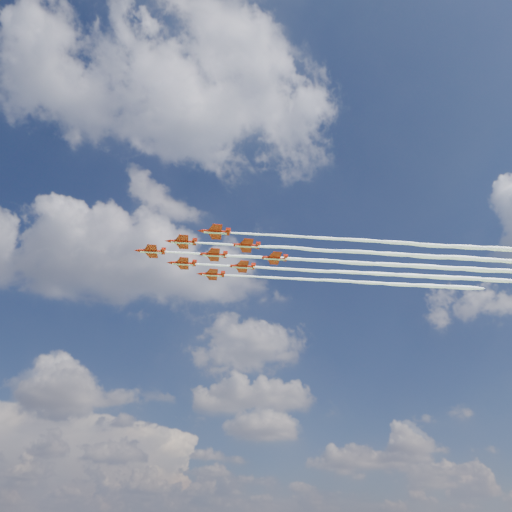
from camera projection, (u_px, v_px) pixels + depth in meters
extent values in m
cylinder|color=#AC1909|center=(151.00, 251.00, 153.39)|extent=(7.11, 1.27, 0.97)
cone|color=#AC1909|center=(137.00, 250.00, 152.95)|extent=(1.81, 1.05, 0.97)
cone|color=#AC1909|center=(165.00, 252.00, 153.80)|extent=(1.36, 0.94, 0.88)
ellipsoid|color=black|center=(145.00, 250.00, 153.41)|extent=(1.87, 0.88, 0.63)
cube|color=#AC1909|center=(153.00, 251.00, 153.41)|extent=(3.17, 8.25, 0.12)
cube|color=#AC1909|center=(163.00, 252.00, 153.74)|extent=(1.37, 3.23, 0.11)
cube|color=#AC1909|center=(164.00, 250.00, 154.14)|extent=(1.42, 0.18, 1.59)
cube|color=silver|center=(151.00, 252.00, 153.17)|extent=(6.66, 1.07, 0.11)
cylinder|color=#AC1909|center=(182.00, 242.00, 148.50)|extent=(7.11, 1.27, 0.97)
cone|color=#AC1909|center=(167.00, 241.00, 148.06)|extent=(1.81, 1.05, 0.97)
cone|color=#AC1909|center=(196.00, 243.00, 148.90)|extent=(1.36, 0.94, 0.88)
ellipsoid|color=black|center=(176.00, 240.00, 148.52)|extent=(1.87, 0.88, 0.63)
cube|color=#AC1909|center=(184.00, 242.00, 148.52)|extent=(3.17, 8.25, 0.12)
cube|color=#AC1909|center=(194.00, 243.00, 148.84)|extent=(1.37, 3.23, 0.11)
cube|color=#AC1909|center=(195.00, 240.00, 149.25)|extent=(1.42, 0.18, 1.59)
cube|color=silver|center=(182.00, 243.00, 148.28)|extent=(6.66, 1.07, 0.11)
cylinder|color=#AC1909|center=(183.00, 263.00, 160.16)|extent=(7.11, 1.27, 0.97)
cone|color=#AC1909|center=(169.00, 263.00, 159.73)|extent=(1.81, 1.05, 0.97)
cone|color=#AC1909|center=(196.00, 264.00, 160.57)|extent=(1.36, 0.94, 0.88)
ellipsoid|color=black|center=(177.00, 262.00, 160.19)|extent=(1.87, 0.88, 0.63)
cube|color=#AC1909|center=(184.00, 264.00, 160.19)|extent=(3.17, 8.25, 0.12)
cube|color=#AC1909|center=(194.00, 264.00, 160.51)|extent=(1.37, 3.23, 0.11)
cube|color=#AC1909|center=(195.00, 262.00, 160.92)|extent=(1.42, 0.18, 1.59)
cube|color=silver|center=(183.00, 265.00, 159.95)|extent=(6.66, 1.07, 0.11)
cylinder|color=#AC1909|center=(215.00, 232.00, 143.60)|extent=(7.11, 1.27, 0.97)
cone|color=#AC1909|center=(200.00, 231.00, 143.17)|extent=(1.81, 1.05, 0.97)
cone|color=#AC1909|center=(230.00, 233.00, 144.01)|extent=(1.36, 0.94, 0.88)
ellipsoid|color=black|center=(209.00, 230.00, 143.63)|extent=(1.87, 0.88, 0.63)
cube|color=#AC1909|center=(217.00, 232.00, 143.63)|extent=(3.17, 8.25, 0.12)
cube|color=#AC1909|center=(228.00, 232.00, 143.95)|extent=(1.37, 3.23, 0.11)
cube|color=#AC1909|center=(228.00, 230.00, 144.36)|extent=(1.42, 0.18, 1.59)
cube|color=silver|center=(215.00, 233.00, 143.39)|extent=(6.66, 1.07, 0.11)
cylinder|color=#AC1909|center=(213.00, 255.00, 155.27)|extent=(7.11, 1.27, 0.97)
cone|color=#AC1909|center=(199.00, 254.00, 154.84)|extent=(1.81, 1.05, 0.97)
cone|color=#AC1909|center=(227.00, 255.00, 155.68)|extent=(1.36, 0.94, 0.88)
ellipsoid|color=black|center=(208.00, 253.00, 155.29)|extent=(1.87, 0.88, 0.63)
cube|color=#AC1909|center=(215.00, 255.00, 155.29)|extent=(3.17, 8.25, 0.12)
cube|color=#AC1909|center=(225.00, 255.00, 155.62)|extent=(1.37, 3.23, 0.11)
cube|color=#AC1909|center=(225.00, 253.00, 156.03)|extent=(1.42, 0.18, 1.59)
cube|color=silver|center=(213.00, 256.00, 155.05)|extent=(6.66, 1.07, 0.11)
cylinder|color=#AC1909|center=(212.00, 274.00, 166.94)|extent=(7.11, 1.27, 0.97)
cone|color=#AC1909|center=(199.00, 274.00, 166.51)|extent=(1.81, 1.05, 0.97)
cone|color=#AC1909|center=(224.00, 275.00, 167.35)|extent=(1.36, 0.94, 0.88)
ellipsoid|color=black|center=(207.00, 273.00, 166.96)|extent=(1.87, 0.88, 0.63)
cube|color=#AC1909|center=(213.00, 275.00, 166.96)|extent=(3.17, 8.25, 0.12)
cube|color=#AC1909|center=(222.00, 275.00, 167.29)|extent=(1.37, 3.23, 0.11)
cube|color=#AC1909|center=(223.00, 273.00, 167.70)|extent=(1.42, 0.18, 1.59)
cube|color=silver|center=(212.00, 276.00, 166.72)|extent=(6.66, 1.07, 0.11)
cylinder|color=#AC1909|center=(246.00, 246.00, 150.38)|extent=(7.11, 1.27, 0.97)
cone|color=#AC1909|center=(232.00, 245.00, 149.95)|extent=(1.81, 1.05, 0.97)
cone|color=#AC1909|center=(260.00, 246.00, 150.79)|extent=(1.36, 0.94, 0.88)
ellipsoid|color=black|center=(240.00, 244.00, 150.40)|extent=(1.87, 0.88, 0.63)
cube|color=#AC1909|center=(248.00, 246.00, 150.40)|extent=(3.17, 8.25, 0.12)
cube|color=#AC1909|center=(258.00, 246.00, 150.73)|extent=(1.37, 3.23, 0.11)
cube|color=#AC1909|center=(258.00, 244.00, 151.14)|extent=(1.42, 0.18, 1.59)
cube|color=silver|center=(246.00, 247.00, 150.16)|extent=(6.66, 1.07, 0.11)
cylinder|color=#AC1909|center=(242.00, 267.00, 162.05)|extent=(7.11, 1.27, 0.97)
cone|color=#AC1909|center=(229.00, 266.00, 161.61)|extent=(1.81, 1.05, 0.97)
cone|color=#AC1909|center=(255.00, 267.00, 162.46)|extent=(1.36, 0.94, 0.88)
ellipsoid|color=black|center=(237.00, 265.00, 162.07)|extent=(1.87, 0.88, 0.63)
cube|color=#AC1909|center=(243.00, 267.00, 162.07)|extent=(3.17, 8.25, 0.12)
cube|color=#AC1909|center=(253.00, 267.00, 162.40)|extent=(1.37, 3.23, 0.11)
cube|color=#AC1909|center=(253.00, 265.00, 162.81)|extent=(1.42, 0.18, 1.59)
cube|color=silver|center=(242.00, 268.00, 161.83)|extent=(6.66, 1.07, 0.11)
cylinder|color=#AC1909|center=(274.00, 258.00, 157.16)|extent=(7.11, 1.27, 0.97)
cone|color=#AC1909|center=(260.00, 257.00, 156.72)|extent=(1.81, 1.05, 0.97)
cone|color=#AC1909|center=(287.00, 259.00, 157.57)|extent=(1.36, 0.94, 0.88)
ellipsoid|color=black|center=(269.00, 257.00, 157.18)|extent=(1.87, 0.88, 0.63)
cube|color=#AC1909|center=(276.00, 258.00, 157.18)|extent=(3.17, 8.25, 0.12)
cube|color=#AC1909|center=(285.00, 259.00, 157.50)|extent=(1.37, 3.23, 0.11)
cube|color=#AC1909|center=(286.00, 257.00, 157.91)|extent=(1.42, 0.18, 1.59)
cube|color=silver|center=(274.00, 259.00, 156.94)|extent=(6.66, 1.07, 0.11)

